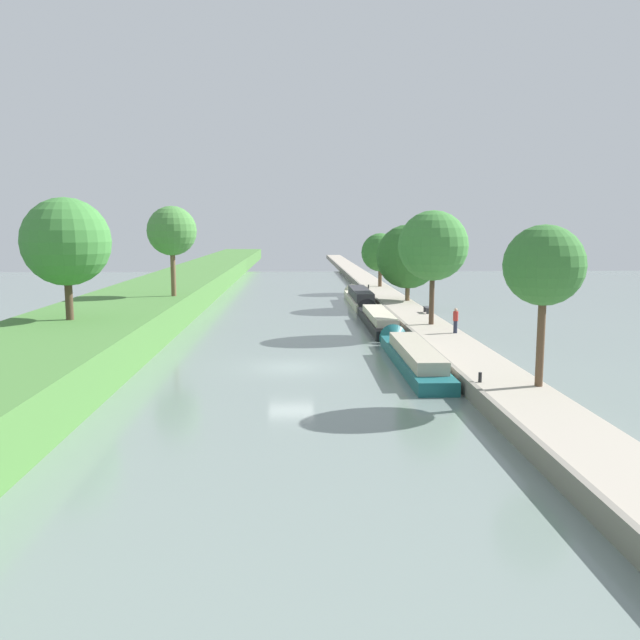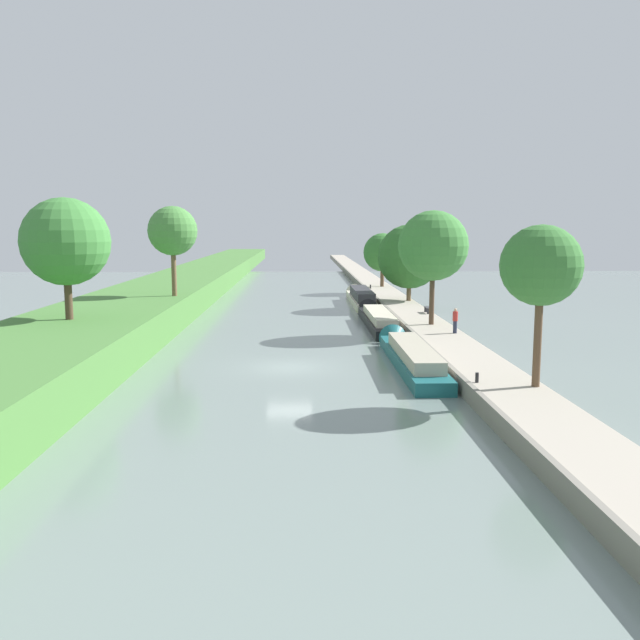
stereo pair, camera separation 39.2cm
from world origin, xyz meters
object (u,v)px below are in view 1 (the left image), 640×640
at_px(mooring_bollard_near, 480,377).
at_px(park_bench, 427,309).
at_px(person_walking, 456,320).
at_px(mooring_bollard_far, 368,287).
at_px(narrowboat_teal, 412,355).
at_px(narrowboat_cream, 359,297).
at_px(narrowboat_black, 377,318).

distance_m(mooring_bollard_near, park_bench, 24.38).
bearing_deg(person_walking, mooring_bollard_far, 94.00).
height_order(narrowboat_teal, person_walking, person_walking).
xyz_separation_m(narrowboat_teal, mooring_bollard_near, (1.74, -7.75, 0.47)).
distance_m(narrowboat_cream, park_bench, 14.62).
height_order(narrowboat_teal, mooring_bollard_near, narrowboat_teal).
height_order(narrowboat_black, narrowboat_cream, narrowboat_cream).
relative_size(narrowboat_black, mooring_bollard_far, 33.52).
xyz_separation_m(narrowboat_black, park_bench, (4.28, 1.16, 0.63)).
xyz_separation_m(person_walking, mooring_bollard_near, (-2.24, -13.89, -0.65)).
distance_m(narrowboat_black, person_walking, 10.13).
bearing_deg(person_walking, narrowboat_cream, 99.41).
bearing_deg(mooring_bollard_far, mooring_bollard_near, -90.00).
xyz_separation_m(mooring_bollard_near, park_bench, (2.45, 24.25, 0.12)).
relative_size(narrowboat_teal, mooring_bollard_near, 32.32).
relative_size(narrowboat_black, mooring_bollard_near, 33.52).
height_order(narrowboat_teal, narrowboat_cream, narrowboat_cream).
distance_m(narrowboat_cream, person_walking, 24.70).
height_order(narrowboat_teal, park_bench, narrowboat_teal).
bearing_deg(mooring_bollard_near, narrowboat_teal, 102.68).
bearing_deg(mooring_bollard_far, park_bench, -83.54).
relative_size(narrowboat_teal, narrowboat_black, 0.96).
distance_m(narrowboat_black, mooring_bollard_near, 23.17).
bearing_deg(narrowboat_cream, mooring_bollard_far, 76.68).
xyz_separation_m(narrowboat_teal, narrowboat_cream, (-0.06, 30.48, 0.09)).
relative_size(narrowboat_black, narrowboat_cream, 0.96).
height_order(narrowboat_cream, person_walking, person_walking).
relative_size(mooring_bollard_near, mooring_bollard_far, 1.00).
bearing_deg(mooring_bollard_far, narrowboat_black, -94.60).
distance_m(narrowboat_teal, mooring_bollard_far, 38.13).
distance_m(person_walking, mooring_bollard_far, 32.04).
height_order(narrowboat_black, mooring_bollard_far, narrowboat_black).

